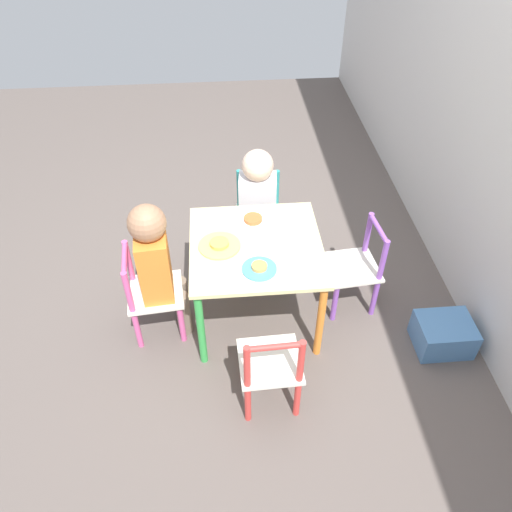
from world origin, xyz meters
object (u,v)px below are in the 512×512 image
object	(u,v)px
storage_bin	(443,334)
chair_purple	(356,268)
kids_table	(256,255)
chair_red	(271,367)
plate_front	(219,245)
chair_pink	(151,294)
plate_right	(259,268)
child_front	(157,261)
child_left	(258,198)
plate_left	(253,220)
chair_teal	(258,217)

from	to	relation	value
storage_bin	chair_purple	bearing A→B (deg)	-130.98
kids_table	chair_red	world-z (taller)	chair_red
chair_purple	storage_bin	bearing A→B (deg)	43.67
plate_front	chair_pink	bearing A→B (deg)	-82.21
chair_red	kids_table	bearing A→B (deg)	-90.00
chair_red	plate_right	size ratio (longest dim) A/B	3.25
kids_table	storage_bin	bearing A→B (deg)	72.53
child_front	chair_pink	bearing A→B (deg)	90.00
storage_bin	chair_red	bearing A→B (deg)	-74.99
plate_front	storage_bin	size ratio (longest dim) A/B	0.73
child_left	plate_right	bearing A→B (deg)	-88.38
chair_red	plate_front	world-z (taller)	plate_front
child_front	child_left	bearing A→B (deg)	-50.70
child_left	chair_pink	bearing A→B (deg)	-132.33
chair_red	storage_bin	xyz separation A→B (m)	(-0.24, 0.88, -0.16)
storage_bin	plate_front	bearing A→B (deg)	-104.82
chair_purple	plate_right	distance (m)	0.61
child_front	plate_right	world-z (taller)	child_front
chair_pink	child_front	bearing A→B (deg)	-90.00
plate_left	plate_right	bearing A→B (deg)	-0.00
chair_teal	plate_front	world-z (taller)	plate_front
child_left	child_front	world-z (taller)	child_front
chair_teal	child_front	size ratio (longest dim) A/B	0.66
chair_red	chair_teal	bearing A→B (deg)	-93.92
chair_red	storage_bin	size ratio (longest dim) A/B	1.89
storage_bin	child_front	bearing A→B (deg)	-100.06
child_left	plate_left	xyz separation A→B (m)	(0.28, -0.05, 0.07)
plate_left	chair_pink	bearing A→B (deg)	-67.18
chair_purple	plate_left	size ratio (longest dim) A/B	2.53
child_front	plate_left	world-z (taller)	child_front
chair_purple	plate_left	bearing A→B (deg)	-108.59
chair_purple	chair_pink	bearing A→B (deg)	-90.05
plate_right	child_left	bearing A→B (deg)	175.64
chair_red	storage_bin	bearing A→B (deg)	-166.86
chair_pink	chair_red	distance (m)	0.71
child_front	storage_bin	size ratio (longest dim) A/B	2.86
storage_bin	plate_right	bearing A→B (deg)	-97.15
chair_teal	chair_pink	xyz separation A→B (m)	(0.56, -0.57, 0.00)
plate_front	plate_right	distance (m)	0.24
plate_left	plate_right	world-z (taller)	same
chair_red	plate_right	distance (m)	0.43
chair_pink	plate_right	distance (m)	0.58
chair_teal	kids_table	bearing A→B (deg)	-90.00
chair_red	chair_purple	bearing A→B (deg)	-133.26
child_left	storage_bin	xyz separation A→B (m)	(0.74, 0.85, -0.34)
child_left	chair_teal	bearing A→B (deg)	90.00
chair_pink	child_left	size ratio (longest dim) A/B	0.72
kids_table	chair_pink	xyz separation A→B (m)	(0.05, -0.51, -0.17)
child_front	chair_red	bearing A→B (deg)	-140.37
kids_table	storage_bin	distance (m)	1.00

